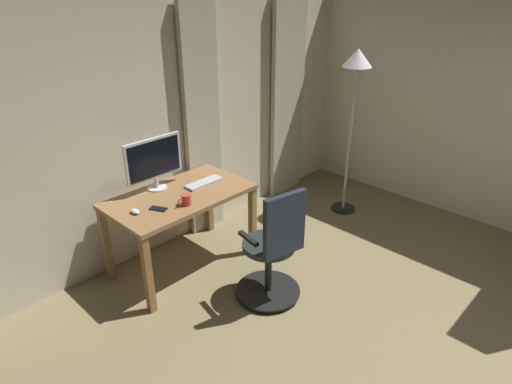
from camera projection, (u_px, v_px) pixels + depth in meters
name	position (u px, v px, depth m)	size (l,w,h in m)	color
back_room_partition	(168.00, 113.00, 4.16)	(5.14, 0.10, 2.67)	beige
curtain_left_panel	(288.00, 99.00, 5.23)	(0.53, 0.06, 2.40)	#B9B8A1
curtain_right_panel	(202.00, 122.00, 4.36)	(0.42, 0.06, 2.40)	#B9B8A1
desk	(180.00, 204.00, 3.94)	(1.28, 0.73, 0.76)	olive
office_chair	(274.00, 252.00, 3.56)	(0.56, 0.56, 1.05)	black
computer_monitor	(154.00, 160.00, 3.88)	(0.57, 0.18, 0.48)	silver
computer_keyboard	(204.00, 183.00, 4.08)	(0.38, 0.12, 0.02)	#B7BCC1
computer_mouse	(135.00, 211.00, 3.56)	(0.06, 0.10, 0.04)	silver
cell_phone_face_up	(158.00, 209.00, 3.63)	(0.07, 0.14, 0.01)	black
mug_coffee	(186.00, 200.00, 3.69)	(0.13, 0.09, 0.09)	#CC3D33
floor_lamp	(356.00, 79.00, 4.57)	(0.31, 0.31, 1.86)	black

